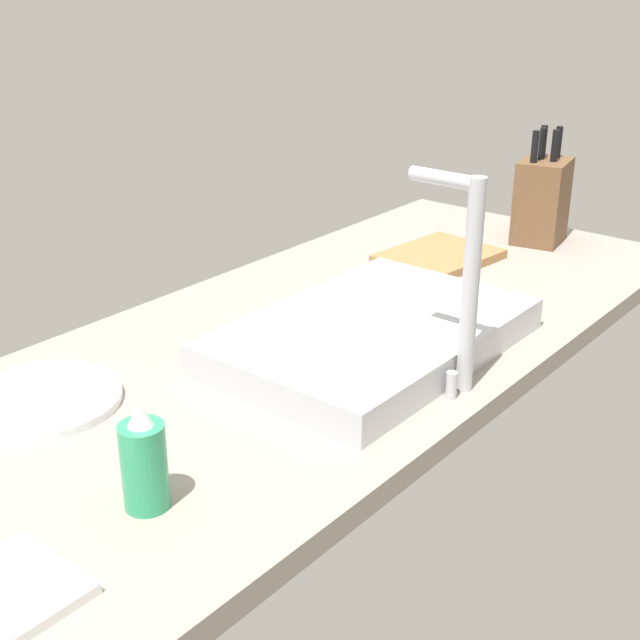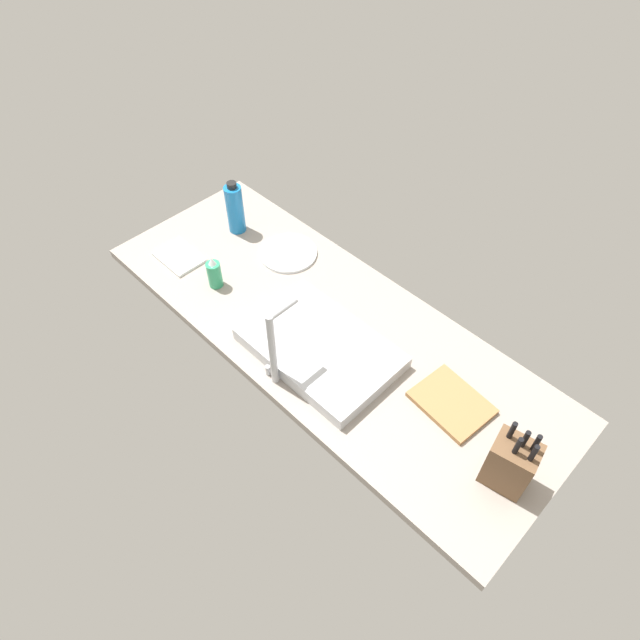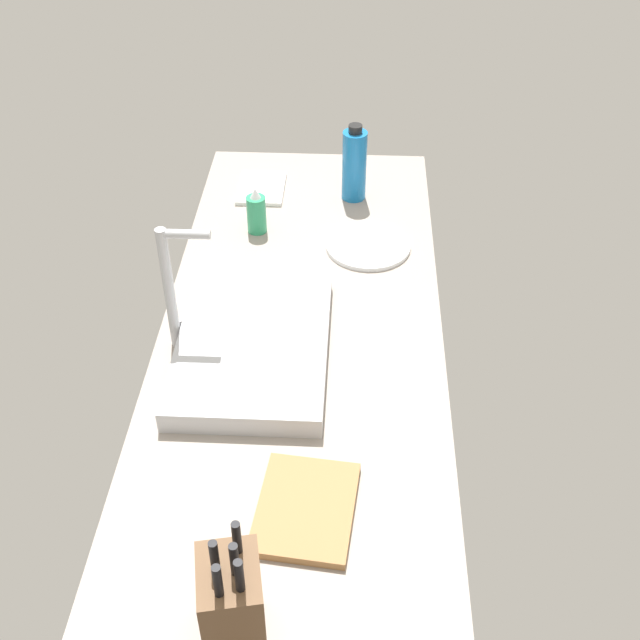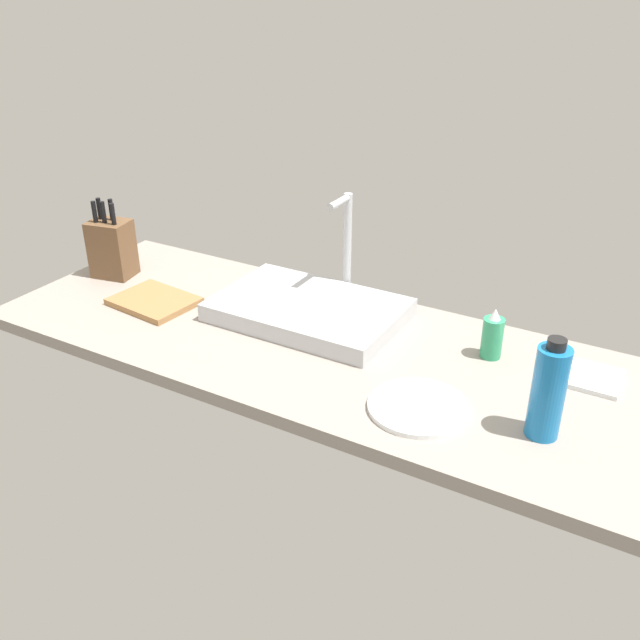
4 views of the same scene
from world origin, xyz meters
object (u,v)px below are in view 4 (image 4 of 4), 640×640
Objects in this scene: sink_basin at (308,310)px; dinner_plate at (418,407)px; knife_block at (112,248)px; water_bottle at (548,391)px; faucet at (346,241)px; cutting_board at (154,301)px; soap_bottle at (492,336)px; dish_towel at (581,375)px.

dinner_plate is (43.54, -25.74, -1.95)cm from sink_basin.
knife_block is 138.44cm from water_bottle.
water_bottle is at bearing -18.05° from knife_block.
faucet reaches higher than dinner_plate.
dinner_plate is (111.62, -20.96, -8.66)cm from knife_block.
dinner_plate is at bearing -7.33° from cutting_board.
soap_bottle reaches higher than dinner_plate.
cutting_board is 1.00× the size of water_bottle.
faucet is 2.35× the size of soap_bottle.
dish_towel is at bearing -9.16° from faucet.
sink_basin is 2.75× the size of dish_towel.
dish_towel is (21.83, 1.19, -5.15)cm from soap_bottle.
water_bottle is (66.85, -38.48, -6.98)cm from faucet.
water_bottle reaches higher than sink_basin.
knife_block is 118.71cm from soap_bottle.
dinner_plate is (86.80, -11.17, -0.30)cm from cutting_board.
dinner_plate is (-25.82, -4.41, -10.04)cm from water_bottle.
soap_bottle is at bearing 5.40° from sink_basin.
knife_block is 1.08× the size of dinner_plate.
dinner_plate and dish_towel have the same top height.
water_bottle is at bearing -17.09° from sink_basin.
faucet is at bearing 6.08° from knife_block.
soap_bottle reaches higher than sink_basin.
faucet is 74.39cm from knife_block.
faucet reaches higher than knife_block.
cutting_board is (24.81, -9.78, -8.36)cm from knife_block.
dish_towel is at bearing 3.12° from soap_bottle.
faucet is 61.75cm from dinner_plate.
dinner_plate is (-6.66, -30.49, -5.15)cm from soap_bottle.
knife_block is 1.83× the size of soap_bottle.
sink_basin is 22.97cm from faucet.
faucet is 1.37× the size of water_bottle.
faucet is at bearing 150.07° from water_bottle.
knife_block is 1.32× the size of dish_towel.
water_bottle is at bearing -3.43° from cutting_board.
soap_bottle is (93.46, 19.32, 4.85)cm from cutting_board.
sink_basin is 2.08× the size of knife_block.
cutting_board is 1.24× the size of dish_towel.
cutting_board is (-45.77, -31.72, -16.72)cm from faucet.
knife_block is 113.90cm from dinner_plate.
soap_bottle is 32.73cm from water_bottle.
sink_basin is at bearing 149.41° from dinner_plate.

